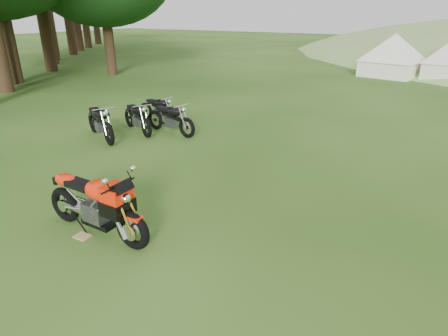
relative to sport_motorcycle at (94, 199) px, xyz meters
The scene contains 9 objects.
ground 1.98m from the sport_motorcycle, 42.50° to the left, with size 120.00×120.00×0.00m, color #22410E.
treeline 24.73m from the sport_motorcycle, 138.86° to the left, with size 28.00×32.00×14.00m, color black, non-canonical shape.
sport_motorcycle is the anchor object (origin of this frame).
plywood_board 0.69m from the sport_motorcycle, 126.99° to the right, with size 0.25×0.20×0.02m, color tan.
vintage_moto_a 5.77m from the sport_motorcycle, 126.67° to the left, with size 1.90×0.44×1.00m, color black, non-canonical shape.
vintage_moto_b 5.62m from the sport_motorcycle, 116.26° to the left, with size 1.93×0.45×1.01m, color black, non-canonical shape.
vintage_moto_c 5.30m from the sport_motorcycle, 137.46° to the left, with size 2.06×0.48×1.08m, color black, non-canonical shape.
vintage_moto_d 6.93m from the sport_motorcycle, 121.92° to the left, with size 1.76×0.41×0.92m, color black, non-canonical shape.
tent_left 20.30m from the sport_motorcycle, 86.02° to the left, with size 2.82×2.82×2.45m, color white, non-canonical shape.
Camera 1 is at (3.21, -4.79, 3.46)m, focal length 30.00 mm.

